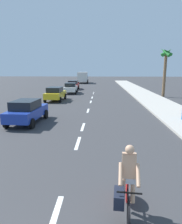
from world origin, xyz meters
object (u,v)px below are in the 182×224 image
(parked_car_blue, at_px, (27,111))
(parked_car_red, at_px, (73,85))
(parked_car_white, at_px, (71,88))
(delivery_truck, at_px, (83,77))
(palm_tree_far, at_px, (166,60))
(cyclist, at_px, (126,184))
(parked_car_yellow, at_px, (55,93))

(parked_car_blue, bearing_deg, parked_car_red, 92.85)
(parked_car_blue, xyz_separation_m, parked_car_white, (0.42, 17.10, 0.00))
(delivery_truck, bearing_deg, parked_car_red, -92.89)
(parked_car_white, distance_m, palm_tree_far, 13.61)
(cyclist, distance_m, delivery_truck, 48.57)
(delivery_truck, xyz_separation_m, palm_tree_far, (12.77, -26.01, 3.18))
(parked_car_yellow, xyz_separation_m, delivery_truck, (0.51, 29.85, 0.67))
(cyclist, distance_m, parked_car_red, 32.42)
(parked_car_blue, distance_m, parked_car_yellow, 9.84)
(parked_car_blue, height_order, parked_car_white, same)
(parked_car_red, height_order, palm_tree_far, palm_tree_far)
(parked_car_yellow, bearing_deg, delivery_truck, 90.21)
(cyclist, bearing_deg, parked_car_blue, -51.76)
(parked_car_blue, height_order, parked_car_red, same)
(delivery_truck, bearing_deg, palm_tree_far, -65.69)
(parked_car_white, bearing_deg, delivery_truck, 88.01)
(parked_car_yellow, height_order, parked_car_white, same)
(parked_car_yellow, xyz_separation_m, palm_tree_far, (13.29, 3.84, 3.84))
(parked_car_red, bearing_deg, parked_car_blue, -90.68)
(delivery_truck, bearing_deg, cyclist, -85.56)
(parked_car_red, relative_size, palm_tree_far, 0.65)
(parked_car_red, xyz_separation_m, delivery_truck, (0.30, 16.34, 0.67))
(parked_car_blue, relative_size, parked_car_white, 0.98)
(parked_car_blue, relative_size, parked_car_yellow, 0.98)
(palm_tree_far, bearing_deg, parked_car_yellow, -163.87)
(parked_car_white, xyz_separation_m, palm_tree_far, (12.59, -3.42, 3.84))
(cyclist, bearing_deg, parked_car_yellow, -67.12)
(cyclist, relative_size, parked_car_blue, 0.46)
(parked_car_blue, xyz_separation_m, delivery_truck, (0.24, 39.68, 0.67))
(delivery_truck, distance_m, palm_tree_far, 29.15)
(cyclist, bearing_deg, parked_car_red, -74.71)
(parked_car_yellow, bearing_deg, parked_car_red, 90.28)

